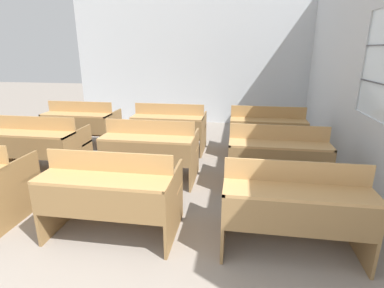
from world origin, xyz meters
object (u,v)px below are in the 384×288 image
at_px(bench_second_left, 38,144).
at_px(bench_third_right, 267,130).
at_px(bench_second_right, 277,155).
at_px(bench_third_left, 82,123).
at_px(bench_third_center, 170,126).
at_px(bench_front_center, 112,191).
at_px(bench_second_center, 151,149).
at_px(bench_front_right, 293,204).

distance_m(bench_second_left, bench_third_right, 3.72).
xyz_separation_m(bench_second_right, bench_third_left, (-3.50, 1.31, 0.00)).
distance_m(bench_second_right, bench_third_center, 2.22).
distance_m(bench_front_center, bench_third_right, 3.20).
bearing_deg(bench_second_left, bench_third_left, 90.36).
bearing_deg(bench_front_center, bench_second_left, 142.54).
bearing_deg(bench_second_center, bench_second_right, -0.26).
xyz_separation_m(bench_second_left, bench_third_center, (1.71, 1.35, 0.00)).
xyz_separation_m(bench_second_center, bench_second_right, (1.75, -0.01, 0.00)).
height_order(bench_front_center, bench_front_right, same).
relative_size(bench_front_right, bench_second_left, 1.00).
bearing_deg(bench_third_center, bench_second_center, -88.83).
bearing_deg(bench_second_center, bench_front_right, -37.49).
height_order(bench_front_right, bench_second_left, same).
bearing_deg(bench_third_center, bench_third_right, 0.46).
height_order(bench_front_center, bench_second_left, same).
height_order(bench_second_left, bench_second_center, same).
distance_m(bench_second_right, bench_third_right, 1.34).
relative_size(bench_third_left, bench_third_right, 1.00).
distance_m(bench_front_center, bench_front_right, 1.74).
distance_m(bench_front_right, bench_third_right, 2.67).
bearing_deg(bench_front_right, bench_front_center, -179.32).
relative_size(bench_second_center, bench_third_left, 1.00).
distance_m(bench_front_center, bench_second_right, 2.21).
relative_size(bench_second_center, bench_third_right, 1.00).
height_order(bench_front_right, bench_third_center, same).
relative_size(bench_front_right, bench_third_center, 1.00).
bearing_deg(bench_second_left, bench_second_right, 0.27).
relative_size(bench_front_center, bench_third_right, 1.00).
relative_size(bench_second_left, bench_second_center, 1.00).
bearing_deg(bench_third_center, bench_second_left, -141.86).
bearing_deg(bench_second_center, bench_front_center, -90.08).
bearing_deg(bench_front_right, bench_third_center, 123.64).
xyz_separation_m(bench_front_right, bench_second_left, (-3.48, 1.31, 0.00)).
bearing_deg(bench_second_left, bench_second_center, 0.79).
relative_size(bench_second_right, bench_third_left, 1.00).
height_order(bench_second_right, bench_third_left, same).
height_order(bench_second_center, bench_second_right, same).
xyz_separation_m(bench_second_center, bench_third_right, (1.72, 1.34, 0.00)).
bearing_deg(bench_second_left, bench_front_center, -37.46).
distance_m(bench_second_center, bench_third_right, 2.18).
height_order(bench_front_center, bench_second_right, same).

